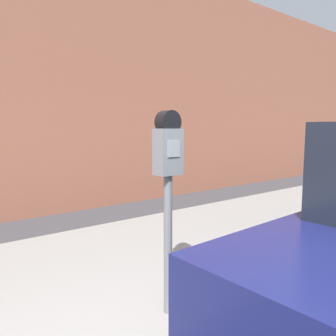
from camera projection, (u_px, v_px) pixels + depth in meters
name	position (u px, v px, depth m)	size (l,w,h in m)	color
sidewalk	(83.00, 278.00, 3.26)	(24.00, 2.80, 0.11)	#9E9B96
building_facade	(5.00, 74.00, 5.30)	(24.00, 0.30, 4.82)	#935642
parking_meter	(168.00, 174.00, 2.42)	(0.19, 0.14, 1.55)	slate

